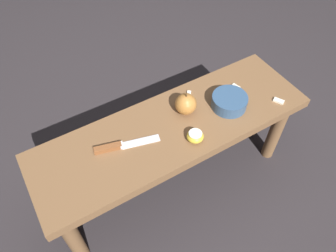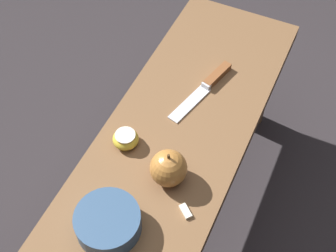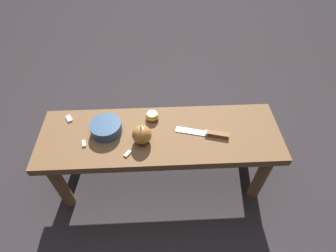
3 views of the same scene
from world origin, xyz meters
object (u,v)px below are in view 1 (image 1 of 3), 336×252
Objects in this scene: apple_whole at (186,104)px; wooden_bench at (173,137)px; apple_cut at (195,136)px; knife at (117,146)px; bowl at (229,102)px.

wooden_bench is at bearing -154.80° from apple_whole.
apple_whole is at bearing 71.57° from apple_cut.
wooden_bench is 4.61× the size of knife.
knife is 0.32m from apple_whole.
wooden_bench is 0.25m from knife.
apple_cut is at bearing -70.19° from wooden_bench.
apple_cut is 0.45× the size of bowl.
apple_cut reaches higher than wooden_bench.
wooden_bench is 11.53× the size of apple_whole.
knife is 1.70× the size of bowl.
wooden_bench is at bearing 173.74° from bowl.
apple_whole reaches higher than knife.
bowl reaches higher than apple_cut.
apple_whole is (0.08, 0.04, 0.12)m from wooden_bench.
apple_whole is 0.18m from bowl.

